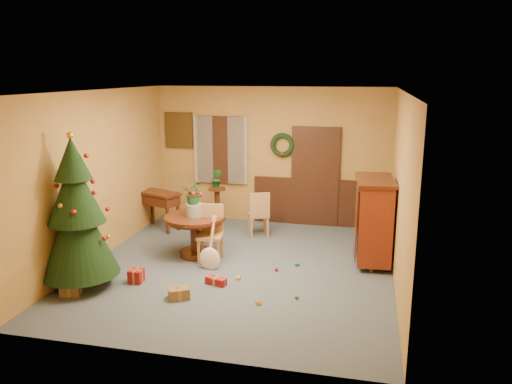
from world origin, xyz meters
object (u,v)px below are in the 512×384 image
(chair_near, at_px, (211,231))
(sideboard, at_px, (373,218))
(dining_table, at_px, (195,228))
(writing_desk, at_px, (159,201))
(christmas_tree, at_px, (77,216))

(chair_near, distance_m, sideboard, 2.77)
(dining_table, distance_m, chair_near, 0.34)
(dining_table, relative_size, writing_desk, 1.09)
(christmas_tree, distance_m, sideboard, 4.74)
(dining_table, bearing_deg, christmas_tree, -127.85)
(christmas_tree, distance_m, writing_desk, 2.99)
(chair_near, distance_m, writing_desk, 2.13)
(writing_desk, height_order, sideboard, sideboard)
(chair_near, relative_size, sideboard, 0.66)
(dining_table, xyz_separation_m, christmas_tree, (-1.25, -1.61, 0.61))
(chair_near, height_order, writing_desk, chair_near)
(writing_desk, bearing_deg, christmas_tree, -90.00)
(christmas_tree, xyz_separation_m, sideboard, (4.30, 1.97, -0.33))
(dining_table, xyz_separation_m, chair_near, (0.32, -0.10, 0.01))
(dining_table, bearing_deg, sideboard, 6.77)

